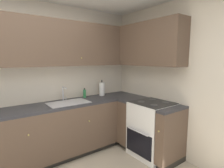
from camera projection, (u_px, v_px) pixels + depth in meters
The scene contains 13 objects.
wall_back at pixel (19, 82), 2.86m from camera, with size 4.26×0.05×2.55m, color beige.
wall_right at pixel (191, 83), 2.78m from camera, with size 0.05×3.38×2.55m, color beige.
lower_cabinets_back at pixel (55, 133), 2.97m from camera, with size 2.10×0.62×0.88m.
countertop_back at pixel (54, 106), 2.91m from camera, with size 3.31×0.60×0.04m, color #2D2D33.
lower_cabinets_right at pixel (146, 128), 3.17m from camera, with size 0.62×1.04×0.88m.
countertop_right at pixel (147, 103), 3.11m from camera, with size 0.60×1.04×0.03m.
oven_range at pixel (152, 129), 3.09m from camera, with size 0.68×0.62×1.06m.
upper_cabinets_back at pixel (37, 42), 2.78m from camera, with size 2.99×0.34×0.74m.
upper_cabinets_right at pixel (143, 45), 3.25m from camera, with size 0.32×1.59×0.74m.
sink at pixel (69, 105), 3.03m from camera, with size 0.66×0.40×0.10m.
faucet at pixel (64, 93), 3.17m from camera, with size 0.07×0.16×0.24m.
soap_bottle at pixel (85, 93), 3.42m from camera, with size 0.05×0.05×0.18m.
paper_towel_roll at pixel (102, 89), 3.62m from camera, with size 0.11×0.11×0.32m.
Camera 1 is at (-0.51, -1.49, 1.64)m, focal length 29.17 mm.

